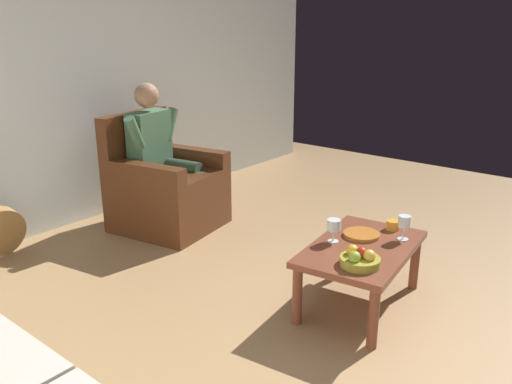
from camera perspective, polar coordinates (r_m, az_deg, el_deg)
The scene contains 10 objects.
ground_plane at distance 3.40m, azimuth 16.80°, elevation -13.43°, with size 7.34×7.34×0.00m, color #A47E52.
wall_back at distance 4.94m, azimuth -17.53°, elevation 12.38°, with size 6.20×0.06×2.63m, color silver.
armchair at distance 4.63m, azimuth -9.98°, elevation 0.26°, with size 0.90×0.93×1.00m.
person_seated at distance 4.55m, azimuth -10.37°, elevation 4.40°, with size 0.66×0.63×1.25m.
coffee_table at distance 3.34m, azimuth 11.46°, elevation -6.75°, with size 0.97×0.68×0.41m.
wine_glass_near at distance 3.42m, azimuth 15.93°, elevation -3.28°, with size 0.08×0.08×0.16m.
wine_glass_far at distance 3.30m, azimuth 8.51°, elevation -3.74°, with size 0.09×0.09×0.15m.
fruit_bowl at distance 3.03m, azimuth 11.30°, elevation -7.20°, with size 0.23×0.23×0.11m.
decorative_dish at distance 3.45m, azimuth 11.48°, elevation -4.59°, with size 0.23×0.23×0.02m, color #B56A28.
candle_jar at distance 3.60m, azimuth 14.77°, elevation -3.52°, with size 0.09×0.09×0.06m, color orange.
Camera 1 is at (2.75, 0.99, 1.73)m, focal length 36.53 mm.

